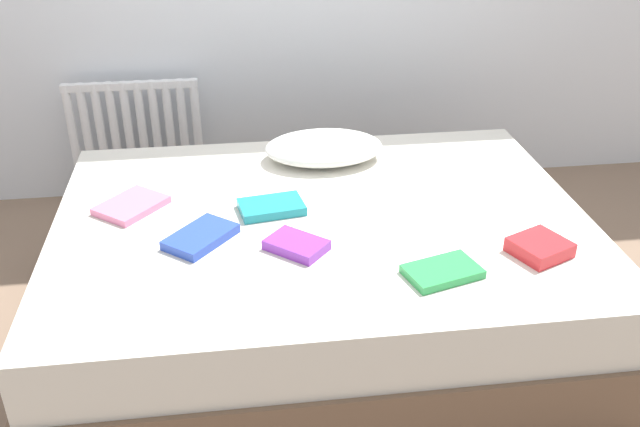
% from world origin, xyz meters
% --- Properties ---
extents(ground_plane, '(8.00, 8.00, 0.00)m').
position_xyz_m(ground_plane, '(0.00, 0.00, 0.00)').
color(ground_plane, '#7F6651').
extents(bed, '(2.00, 1.50, 0.50)m').
position_xyz_m(bed, '(0.00, 0.00, 0.25)').
color(bed, brown).
rests_on(bed, ground).
extents(radiator, '(0.67, 0.04, 0.53)m').
position_xyz_m(radiator, '(-0.80, 1.20, 0.39)').
color(radiator, white).
rests_on(radiator, ground).
extents(pillow, '(0.51, 0.35, 0.11)m').
position_xyz_m(pillow, '(0.08, 0.50, 0.56)').
color(pillow, white).
rests_on(pillow, bed).
extents(textbook_green, '(0.27, 0.21, 0.03)m').
position_xyz_m(textbook_green, '(0.33, -0.45, 0.51)').
color(textbook_green, green).
rests_on(textbook_green, bed).
extents(textbook_purple, '(0.24, 0.23, 0.03)m').
position_xyz_m(textbook_purple, '(-0.12, -0.23, 0.52)').
color(textbook_purple, purple).
rests_on(textbook_purple, bed).
extents(textbook_blue, '(0.28, 0.29, 0.03)m').
position_xyz_m(textbook_blue, '(-0.44, -0.13, 0.52)').
color(textbook_blue, '#2847B7').
rests_on(textbook_blue, bed).
extents(textbook_red, '(0.22, 0.22, 0.05)m').
position_xyz_m(textbook_red, '(0.69, -0.37, 0.53)').
color(textbook_red, red).
rests_on(textbook_red, bed).
extents(textbook_teal, '(0.26, 0.19, 0.03)m').
position_xyz_m(textbook_teal, '(-0.18, 0.06, 0.52)').
color(textbook_teal, teal).
rests_on(textbook_teal, bed).
extents(textbook_pink, '(0.29, 0.30, 0.03)m').
position_xyz_m(textbook_pink, '(-0.70, 0.15, 0.51)').
color(textbook_pink, pink).
rests_on(textbook_pink, bed).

